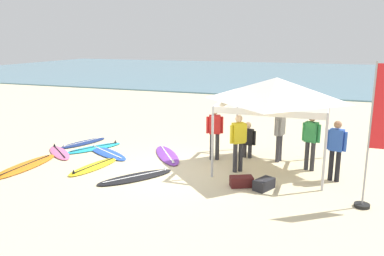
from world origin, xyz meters
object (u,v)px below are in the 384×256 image
at_px(surfboard_yellow, 94,166).
at_px(surfboard_cyan, 94,148).
at_px(surfboard_pink, 59,153).
at_px(person_green, 311,138).
at_px(person_black, 248,138).
at_px(surfboard_black, 136,177).
at_px(person_blue, 336,147).
at_px(surfboard_orange, 25,166).
at_px(person_yellow, 238,139).
at_px(surfboard_purple, 167,155).
at_px(gear_bag_near_tent, 264,184).
at_px(person_grey, 280,131).
at_px(banner_flag, 374,143).
at_px(canopy_tent, 276,90).
at_px(surfboard_blue, 107,153).
at_px(surfboard_navy, 83,143).
at_px(person_red, 215,130).

relative_size(surfboard_yellow, surfboard_cyan, 0.99).
xyz_separation_m(surfboard_pink, person_green, (8.18, 1.13, 0.95)).
bearing_deg(person_black, person_green, -17.10).
bearing_deg(surfboard_black, person_blue, 17.70).
distance_m(surfboard_orange, surfboard_pink, 1.56).
relative_size(person_green, person_yellow, 1.00).
bearing_deg(surfboard_pink, person_yellow, 2.57).
bearing_deg(surfboard_yellow, surfboard_purple, 48.24).
bearing_deg(surfboard_pink, gear_bag_near_tent, -6.81).
xyz_separation_m(surfboard_orange, surfboard_yellow, (2.01, 0.69, 0.00)).
bearing_deg(person_grey, person_blue, -37.16).
bearing_deg(banner_flag, canopy_tent, 138.30).
relative_size(person_grey, person_green, 1.00).
xyz_separation_m(surfboard_yellow, person_black, (4.21, 2.61, 0.62)).
relative_size(surfboard_blue, surfboard_purple, 1.00).
bearing_deg(surfboard_pink, surfboard_yellow, -23.83).
bearing_deg(surfboard_black, banner_flag, 0.79).
relative_size(surfboard_blue, person_black, 1.89).
bearing_deg(surfboard_blue, banner_flag, -11.99).
relative_size(surfboard_orange, gear_bag_near_tent, 4.27).
bearing_deg(surfboard_blue, person_grey, 11.52).
xyz_separation_m(person_blue, person_yellow, (-2.69, -0.14, 0.00)).
xyz_separation_m(person_green, person_yellow, (-1.99, -0.85, 0.00)).
bearing_deg(surfboard_pink, surfboard_cyan, 48.90).
bearing_deg(surfboard_cyan, gear_bag_near_tent, -15.49).
bearing_deg(surfboard_pink, surfboard_navy, 89.77).
bearing_deg(person_grey, banner_flag, -49.63).
height_order(canopy_tent, banner_flag, banner_flag).
xyz_separation_m(person_blue, gear_bag_near_tent, (-1.71, -1.27, -0.85)).
bearing_deg(surfboard_orange, person_black, 27.97).
relative_size(surfboard_black, person_blue, 1.28).
bearing_deg(person_blue, person_black, 153.89).
bearing_deg(surfboard_navy, surfboard_black, -35.94).
distance_m(surfboard_pink, person_blue, 8.94).
distance_m(surfboard_purple, person_grey, 3.78).
relative_size(surfboard_black, person_grey, 1.28).
height_order(surfboard_blue, surfboard_purple, same).
distance_m(surfboard_orange, person_red, 5.99).
distance_m(surfboard_purple, person_red, 1.87).
bearing_deg(surfboard_pink, surfboard_black, -19.27).
relative_size(surfboard_navy, banner_flag, 0.59).
relative_size(surfboard_black, person_yellow, 1.28).
height_order(surfboard_navy, person_grey, person_grey).
bearing_deg(surfboard_orange, person_yellow, 16.37).
distance_m(surfboard_pink, person_red, 5.42).
bearing_deg(banner_flag, surfboard_purple, 160.28).
height_order(canopy_tent, surfboard_navy, canopy_tent).
height_order(surfboard_orange, surfboard_pink, same).
bearing_deg(person_black, person_grey, -3.19).
xyz_separation_m(surfboard_pink, person_black, (6.17, 1.75, 0.62)).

